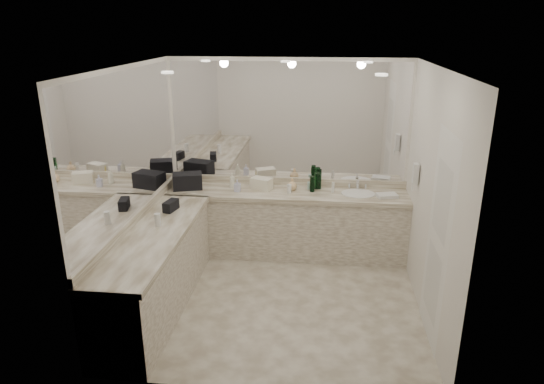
# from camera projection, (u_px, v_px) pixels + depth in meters

# --- Properties ---
(floor) EXTENTS (3.20, 3.20, 0.00)m
(floor) POSITION_uv_depth(u_px,v_px,m) (277.00, 299.00, 5.59)
(floor) COLOR beige
(floor) RESTS_ON ground
(ceiling) EXTENTS (3.20, 3.20, 0.00)m
(ceiling) POSITION_uv_depth(u_px,v_px,m) (277.00, 67.00, 4.73)
(ceiling) COLOR white
(ceiling) RESTS_ON floor
(wall_back) EXTENTS (3.20, 0.02, 2.60)m
(wall_back) POSITION_uv_depth(u_px,v_px,m) (288.00, 156.00, 6.57)
(wall_back) COLOR silver
(wall_back) RESTS_ON floor
(wall_left) EXTENTS (0.02, 3.00, 2.60)m
(wall_left) POSITION_uv_depth(u_px,v_px,m) (132.00, 187.00, 5.32)
(wall_left) COLOR silver
(wall_left) RESTS_ON floor
(wall_right) EXTENTS (0.02, 3.00, 2.60)m
(wall_right) POSITION_uv_depth(u_px,v_px,m) (431.00, 198.00, 5.00)
(wall_right) COLOR silver
(wall_right) RESTS_ON floor
(vanity_back_base) EXTENTS (3.20, 0.60, 0.84)m
(vanity_back_base) POSITION_uv_depth(u_px,v_px,m) (285.00, 225.00, 6.58)
(vanity_back_base) COLOR beige
(vanity_back_base) RESTS_ON floor
(vanity_back_top) EXTENTS (3.20, 0.64, 0.06)m
(vanity_back_top) POSITION_uv_depth(u_px,v_px,m) (286.00, 194.00, 6.42)
(vanity_back_top) COLOR beige
(vanity_back_top) RESTS_ON vanity_back_base
(vanity_left_base) EXTENTS (0.60, 2.40, 0.84)m
(vanity_left_base) POSITION_uv_depth(u_px,v_px,m) (156.00, 273.00, 5.30)
(vanity_left_base) COLOR beige
(vanity_left_base) RESTS_ON floor
(vanity_left_top) EXTENTS (0.64, 2.42, 0.06)m
(vanity_left_top) POSITION_uv_depth(u_px,v_px,m) (154.00, 235.00, 5.15)
(vanity_left_top) COLOR beige
(vanity_left_top) RESTS_ON vanity_left_base
(backsplash_back) EXTENTS (3.20, 0.04, 0.10)m
(backsplash_back) POSITION_uv_depth(u_px,v_px,m) (287.00, 181.00, 6.66)
(backsplash_back) COLOR beige
(backsplash_back) RESTS_ON vanity_back_top
(backsplash_left) EXTENTS (0.04, 3.00, 0.10)m
(backsplash_left) POSITION_uv_depth(u_px,v_px,m) (137.00, 217.00, 5.44)
(backsplash_left) COLOR beige
(backsplash_left) RESTS_ON vanity_left_top
(mirror_back) EXTENTS (3.12, 0.01, 1.55)m
(mirror_back) POSITION_uv_depth(u_px,v_px,m) (288.00, 122.00, 6.40)
(mirror_back) COLOR white
(mirror_back) RESTS_ON wall_back
(mirror_left) EXTENTS (0.01, 2.92, 1.55)m
(mirror_left) POSITION_uv_depth(u_px,v_px,m) (129.00, 145.00, 5.17)
(mirror_left) COLOR white
(mirror_left) RESTS_ON wall_left
(sink) EXTENTS (0.44, 0.44, 0.03)m
(sink) POSITION_uv_depth(u_px,v_px,m) (358.00, 194.00, 6.32)
(sink) COLOR white
(sink) RESTS_ON vanity_back_top
(faucet) EXTENTS (0.24, 0.16, 0.14)m
(faucet) POSITION_uv_depth(u_px,v_px,m) (358.00, 184.00, 6.49)
(faucet) COLOR silver
(faucet) RESTS_ON vanity_back_top
(wall_phone) EXTENTS (0.06, 0.10, 0.24)m
(wall_phone) POSITION_uv_depth(u_px,v_px,m) (416.00, 173.00, 5.64)
(wall_phone) COLOR white
(wall_phone) RESTS_ON wall_right
(door) EXTENTS (0.02, 0.82, 2.10)m
(door) POSITION_uv_depth(u_px,v_px,m) (437.00, 240.00, 4.61)
(door) COLOR white
(door) RESTS_ON wall_right
(black_toiletry_bag) EXTENTS (0.44, 0.34, 0.22)m
(black_toiletry_bag) POSITION_uv_depth(u_px,v_px,m) (187.00, 181.00, 6.49)
(black_toiletry_bag) COLOR black
(black_toiletry_bag) RESTS_ON vanity_back_top
(black_bag_spill) EXTENTS (0.15, 0.24, 0.12)m
(black_bag_spill) POSITION_uv_depth(u_px,v_px,m) (171.00, 206.00, 5.74)
(black_bag_spill) COLOR black
(black_bag_spill) RESTS_ON vanity_left_top
(cream_cosmetic_case) EXTENTS (0.31, 0.26, 0.16)m
(cream_cosmetic_case) POSITION_uv_depth(u_px,v_px,m) (262.00, 183.00, 6.48)
(cream_cosmetic_case) COLOR #ECE3C7
(cream_cosmetic_case) RESTS_ON vanity_back_top
(hand_towel) EXTENTS (0.29, 0.22, 0.04)m
(hand_towel) POSITION_uv_depth(u_px,v_px,m) (387.00, 195.00, 6.20)
(hand_towel) COLOR white
(hand_towel) RESTS_ON vanity_back_top
(lotion_left) EXTENTS (0.07, 0.07, 0.15)m
(lotion_left) POSITION_uv_depth(u_px,v_px,m) (158.00, 220.00, 5.29)
(lotion_left) COLOR white
(lotion_left) RESTS_ON vanity_left_top
(soap_bottle_a) EXTENTS (0.08, 0.08, 0.21)m
(soap_bottle_a) POSITION_uv_depth(u_px,v_px,m) (232.00, 180.00, 6.52)
(soap_bottle_a) COLOR white
(soap_bottle_a) RESTS_ON vanity_back_top
(soap_bottle_b) EXTENTS (0.09, 0.09, 0.16)m
(soap_bottle_b) POSITION_uv_depth(u_px,v_px,m) (237.00, 186.00, 6.38)
(soap_bottle_b) COLOR silver
(soap_bottle_b) RESTS_ON vanity_back_top
(soap_bottle_c) EXTENTS (0.16, 0.16, 0.17)m
(soap_bottle_c) POSITION_uv_depth(u_px,v_px,m) (292.00, 184.00, 6.44)
(soap_bottle_c) COLOR #F4CA90
(soap_bottle_c) RESTS_ON vanity_back_top
(green_bottle_0) EXTENTS (0.07, 0.07, 0.22)m
(green_bottle_0) POSITION_uv_depth(u_px,v_px,m) (317.00, 181.00, 6.48)
(green_bottle_0) COLOR #10481D
(green_bottle_0) RESTS_ON vanity_back_top
(green_bottle_1) EXTENTS (0.06, 0.06, 0.21)m
(green_bottle_1) POSITION_uv_depth(u_px,v_px,m) (312.00, 184.00, 6.37)
(green_bottle_1) COLOR #10481D
(green_bottle_1) RESTS_ON vanity_back_top
(green_bottle_2) EXTENTS (0.06, 0.06, 0.19)m
(green_bottle_2) POSITION_uv_depth(u_px,v_px,m) (312.00, 184.00, 6.42)
(green_bottle_2) COLOR #10481D
(green_bottle_2) RESTS_ON vanity_back_top
(green_bottle_3) EXTENTS (0.07, 0.07, 0.19)m
(green_bottle_3) POSITION_uv_depth(u_px,v_px,m) (319.00, 182.00, 6.49)
(green_bottle_3) COLOR #10481D
(green_bottle_3) RESTS_ON vanity_back_top
(amenity_bottle_0) EXTENTS (0.05, 0.05, 0.07)m
(amenity_bottle_0) POSITION_uv_depth(u_px,v_px,m) (263.00, 185.00, 6.57)
(amenity_bottle_0) COLOR white
(amenity_bottle_0) RESTS_ON vanity_back_top
(amenity_bottle_1) EXTENTS (0.06, 0.06, 0.12)m
(amenity_bottle_1) POSITION_uv_depth(u_px,v_px,m) (289.00, 189.00, 6.34)
(amenity_bottle_1) COLOR white
(amenity_bottle_1) RESTS_ON vanity_back_top
(amenity_bottle_2) EXTENTS (0.05, 0.05, 0.09)m
(amenity_bottle_2) POSITION_uv_depth(u_px,v_px,m) (257.00, 184.00, 6.57)
(amenity_bottle_2) COLOR #E0B28C
(amenity_bottle_2) RESTS_ON vanity_back_top
(amenity_bottle_3) EXTENTS (0.05, 0.05, 0.10)m
(amenity_bottle_3) POSITION_uv_depth(u_px,v_px,m) (309.00, 186.00, 6.48)
(amenity_bottle_3) COLOR silver
(amenity_bottle_3) RESTS_ON vanity_back_top
(amenity_bottle_4) EXTENTS (0.06, 0.06, 0.12)m
(amenity_bottle_4) POSITION_uv_depth(u_px,v_px,m) (254.00, 184.00, 6.52)
(amenity_bottle_4) COLOR #F2D84C
(amenity_bottle_4) RESTS_ON vanity_back_top
(amenity_bottle_5) EXTENTS (0.04, 0.04, 0.14)m
(amenity_bottle_5) POSITION_uv_depth(u_px,v_px,m) (200.00, 183.00, 6.55)
(amenity_bottle_5) COLOR silver
(amenity_bottle_5) RESTS_ON vanity_back_top
(amenity_bottle_6) EXTENTS (0.04, 0.04, 0.14)m
(amenity_bottle_6) POSITION_uv_depth(u_px,v_px,m) (333.00, 187.00, 6.35)
(amenity_bottle_6) COLOR white
(amenity_bottle_6) RESTS_ON vanity_back_top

